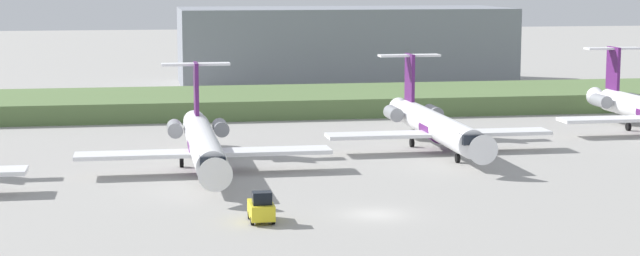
{
  "coord_description": "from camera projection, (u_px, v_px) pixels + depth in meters",
  "views": [
    {
      "loc": [
        -17.02,
        -75.49,
        17.53
      ],
      "look_at": [
        0.0,
        24.73,
        3.0
      ],
      "focal_mm": 59.85,
      "sensor_mm": 36.0,
      "label": 1
    }
  ],
  "objects": [
    {
      "name": "regional_jet_fourth",
      "position": [
        435.0,
        125.0,
        108.33
      ],
      "size": [
        22.81,
        31.0,
        9.0
      ],
      "color": "white",
      "rests_on": "ground"
    },
    {
      "name": "grass_berm",
      "position": [
        272.0,
        101.0,
        139.65
      ],
      "size": [
        320.0,
        20.0,
        2.43
      ],
      "primitive_type": "cube",
      "color": "#597542",
      "rests_on": "ground"
    },
    {
      "name": "ground_plane",
      "position": [
        311.0,
        150.0,
        108.26
      ],
      "size": [
        500.0,
        500.0,
        0.0
      ],
      "primitive_type": "plane",
      "color": "#9E9B96"
    },
    {
      "name": "baggage_tug",
      "position": [
        261.0,
        208.0,
        76.45
      ],
      "size": [
        1.72,
        3.2,
        2.3
      ],
      "color": "yellow",
      "rests_on": "ground"
    },
    {
      "name": "distant_hangar",
      "position": [
        343.0,
        46.0,
        175.02
      ],
      "size": [
        53.43,
        21.19,
        12.38
      ],
      "primitive_type": "cube",
      "color": "gray",
      "rests_on": "ground"
    },
    {
      "name": "regional_jet_third",
      "position": [
        203.0,
        143.0,
        96.7
      ],
      "size": [
        22.81,
        31.0,
        9.0
      ],
      "color": "white",
      "rests_on": "ground"
    }
  ]
}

